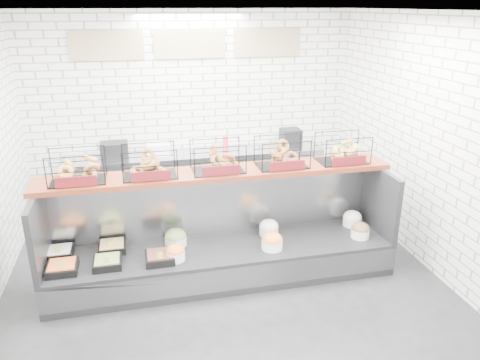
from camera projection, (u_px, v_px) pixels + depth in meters
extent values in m
plane|color=black|center=(228.00, 289.00, 5.35)|extent=(5.50, 5.50, 0.00)
cube|color=white|center=(192.00, 110.00, 7.33)|extent=(5.00, 0.02, 3.00)
cube|color=white|center=(441.00, 149.00, 5.34)|extent=(0.02, 5.50, 3.00)
cube|color=white|center=(225.00, 11.00, 4.29)|extent=(5.00, 5.50, 0.02)
cube|color=#C2B086|center=(106.00, 46.00, 6.70)|extent=(1.05, 0.03, 0.42)
cube|color=#C2B086|center=(190.00, 44.00, 6.95)|extent=(1.05, 0.03, 0.42)
cube|color=#C2B086|center=(267.00, 43.00, 7.20)|extent=(1.05, 0.03, 0.42)
cube|color=black|center=(223.00, 261.00, 5.55)|extent=(4.00, 0.90, 0.40)
cube|color=#93969B|center=(230.00, 279.00, 5.15)|extent=(4.00, 0.03, 0.28)
cube|color=#93969B|center=(216.00, 201.00, 5.71)|extent=(4.00, 0.08, 0.80)
cube|color=black|center=(39.00, 233.00, 4.93)|extent=(0.06, 0.90, 0.80)
cube|color=black|center=(379.00, 200.00, 5.75)|extent=(0.06, 0.90, 0.80)
cube|color=black|center=(62.00, 268.00, 4.95)|extent=(0.32, 0.32, 0.08)
cube|color=orange|center=(62.00, 265.00, 4.93)|extent=(0.27, 0.27, 0.04)
cube|color=#CFCB48|center=(60.00, 266.00, 4.81)|extent=(0.06, 0.01, 0.08)
cube|color=black|center=(60.00, 253.00, 5.24)|extent=(0.29, 0.29, 0.08)
cube|color=white|center=(59.00, 250.00, 5.23)|extent=(0.25, 0.25, 0.04)
cube|color=#CFCB48|center=(58.00, 250.00, 5.12)|extent=(0.06, 0.01, 0.08)
cube|color=black|center=(108.00, 263.00, 5.05)|extent=(0.30, 0.30, 0.08)
cube|color=#849D4F|center=(107.00, 260.00, 5.04)|extent=(0.26, 0.26, 0.04)
cube|color=#CFCB48|center=(106.00, 260.00, 4.92)|extent=(0.06, 0.01, 0.08)
cube|color=black|center=(112.00, 247.00, 5.37)|extent=(0.31, 0.31, 0.08)
cube|color=#D9B96F|center=(112.00, 244.00, 5.36)|extent=(0.26, 0.26, 0.04)
cube|color=#CFCB48|center=(111.00, 245.00, 5.24)|extent=(0.06, 0.01, 0.08)
cube|color=black|center=(160.00, 258.00, 5.15)|extent=(0.31, 0.31, 0.08)
cube|color=brown|center=(160.00, 255.00, 5.14)|extent=(0.27, 0.27, 0.04)
cube|color=#CFCB48|center=(160.00, 255.00, 5.02)|extent=(0.06, 0.01, 0.08)
cylinder|color=white|center=(175.00, 255.00, 5.16)|extent=(0.21, 0.21, 0.11)
ellipsoid|color=orange|center=(175.00, 251.00, 5.14)|extent=(0.21, 0.21, 0.15)
cylinder|color=white|center=(176.00, 241.00, 5.49)|extent=(0.26, 0.26, 0.11)
ellipsoid|color=#75974D|center=(176.00, 236.00, 5.47)|extent=(0.25, 0.25, 0.18)
cylinder|color=white|center=(272.00, 244.00, 5.41)|extent=(0.25, 0.25, 0.11)
ellipsoid|color=orange|center=(272.00, 240.00, 5.38)|extent=(0.24, 0.24, 0.17)
cylinder|color=white|center=(269.00, 230.00, 5.74)|extent=(0.24, 0.24, 0.11)
ellipsoid|color=white|center=(269.00, 226.00, 5.71)|extent=(0.23, 0.23, 0.16)
cylinder|color=white|center=(360.00, 233.00, 5.67)|extent=(0.22, 0.22, 0.11)
ellipsoid|color=brown|center=(360.00, 229.00, 5.65)|extent=(0.22, 0.22, 0.15)
cylinder|color=white|center=(352.00, 221.00, 5.98)|extent=(0.24, 0.24, 0.11)
ellipsoid|color=white|center=(352.00, 217.00, 5.96)|extent=(0.23, 0.23, 0.16)
cube|color=#531E11|center=(218.00, 173.00, 5.39)|extent=(4.10, 0.50, 0.06)
cube|color=black|center=(77.00, 166.00, 5.00)|extent=(0.60, 0.38, 0.34)
cube|color=#581014|center=(76.00, 182.00, 4.85)|extent=(0.42, 0.02, 0.11)
cube|color=black|center=(149.00, 161.00, 5.16)|extent=(0.60, 0.38, 0.34)
cube|color=#581014|center=(151.00, 176.00, 5.01)|extent=(0.42, 0.02, 0.11)
cube|color=black|center=(218.00, 157.00, 5.32)|extent=(0.60, 0.38, 0.34)
cube|color=#581014|center=(221.00, 171.00, 5.17)|extent=(0.42, 0.02, 0.11)
cube|color=black|center=(282.00, 152.00, 5.48)|extent=(0.60, 0.38, 0.34)
cube|color=#581014|center=(287.00, 166.00, 5.33)|extent=(0.42, 0.02, 0.11)
cube|color=black|center=(343.00, 148.00, 5.64)|extent=(0.60, 0.38, 0.34)
cube|color=#581014|center=(349.00, 161.00, 5.49)|extent=(0.42, 0.02, 0.11)
cube|color=#93969B|center=(197.00, 180.00, 7.41)|extent=(4.00, 0.60, 0.90)
cube|color=black|center=(114.00, 150.00, 6.95)|extent=(0.40, 0.30, 0.24)
cube|color=silver|center=(158.00, 149.00, 7.11)|extent=(0.35, 0.28, 0.18)
cylinder|color=#D13440|center=(226.00, 143.00, 7.36)|extent=(0.09, 0.09, 0.22)
cube|color=black|center=(291.00, 138.00, 7.46)|extent=(0.30, 0.30, 0.30)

